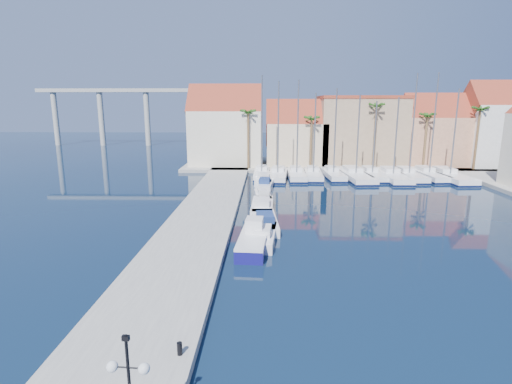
{
  "coord_description": "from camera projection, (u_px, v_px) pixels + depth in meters",
  "views": [
    {
      "loc": [
        -3.02,
        -21.88,
        10.73
      ],
      "look_at": [
        -3.97,
        12.9,
        3.0
      ],
      "focal_mm": 28.0,
      "sensor_mm": 36.0,
      "label": 1
    }
  ],
  "objects": [
    {
      "name": "motorboat_west_0",
      "position": [
        263.0,
        236.0,
        31.47
      ],
      "size": [
        2.33,
        5.97,
        1.4
      ],
      "rotation": [
        0.0,
        0.0,
        -0.08
      ],
      "color": "white",
      "rests_on": "ground"
    },
    {
      "name": "sailboat_4",
      "position": [
        333.0,
        174.0,
        58.64
      ],
      "size": [
        2.86,
        8.87,
        12.83
      ],
      "rotation": [
        0.0,
        0.0,
        0.06
      ],
      "color": "white",
      "rests_on": "ground"
    },
    {
      "name": "lamp_post",
      "position": [
        129.0,
        376.0,
        11.57
      ],
      "size": [
        1.3,
        0.41,
        3.83
      ],
      "rotation": [
        0.0,
        0.0,
        -0.07
      ],
      "color": "black",
      "rests_on": "quay_west"
    },
    {
      "name": "palm_3",
      "position": [
        427.0,
        117.0,
        62.14
      ],
      "size": [
        2.6,
        2.6,
        9.65
      ],
      "color": "brown",
      "rests_on": "shore_north"
    },
    {
      "name": "quay_west",
      "position": [
        202.0,
        219.0,
        36.96
      ],
      "size": [
        6.0,
        77.0,
        0.5
      ],
      "primitive_type": "cube",
      "color": "gray",
      "rests_on": "ground"
    },
    {
      "name": "viaduct",
      "position": [
        127.0,
        105.0,
        102.43
      ],
      "size": [
        48.0,
        2.2,
        14.45
      ],
      "color": "#9E9E99",
      "rests_on": "ground"
    },
    {
      "name": "motorboat_west_5",
      "position": [
        263.0,
        179.0,
        55.31
      ],
      "size": [
        2.35,
        7.12,
        1.4
      ],
      "rotation": [
        0.0,
        0.0,
        -0.01
      ],
      "color": "white",
      "rests_on": "ground"
    },
    {
      "name": "palm_1",
      "position": [
        312.0,
        120.0,
        62.72
      ],
      "size": [
        2.6,
        2.6,
        9.15
      ],
      "color": "brown",
      "rests_on": "shore_north"
    },
    {
      "name": "bollard",
      "position": [
        180.0,
        349.0,
        16.57
      ],
      "size": [
        0.22,
        0.22,
        0.55
      ],
      "primitive_type": "cylinder",
      "color": "black",
      "rests_on": "quay_west"
    },
    {
      "name": "palm_4",
      "position": [
        480.0,
        111.0,
        61.72
      ],
      "size": [
        2.6,
        2.6,
        10.65
      ],
      "color": "brown",
      "rests_on": "shore_north"
    },
    {
      "name": "palm_0",
      "position": [
        248.0,
        114.0,
        62.78
      ],
      "size": [
        2.6,
        2.6,
        10.15
      ],
      "color": "brown",
      "rests_on": "shore_north"
    },
    {
      "name": "fishing_boat",
      "position": [
        253.0,
        240.0,
        30.0
      ],
      "size": [
        2.4,
        6.1,
        2.09
      ],
      "rotation": [
        0.0,
        0.0,
        -0.07
      ],
      "color": "navy",
      "rests_on": "ground"
    },
    {
      "name": "sailboat_10",
      "position": [
        448.0,
        176.0,
        57.45
      ],
      "size": [
        3.73,
        11.84,
        12.72
      ],
      "rotation": [
        0.0,
        0.0,
        0.06
      ],
      "color": "white",
      "rests_on": "ground"
    },
    {
      "name": "sailboat_9",
      "position": [
        427.0,
        174.0,
        58.46
      ],
      "size": [
        3.32,
        10.14,
        14.91
      ],
      "rotation": [
        0.0,
        0.0,
        0.07
      ],
      "color": "white",
      "rests_on": "ground"
    },
    {
      "name": "building_2",
      "position": [
        360.0,
        130.0,
        68.74
      ],
      "size": [
        14.2,
        10.2,
        11.5
      ],
      "color": "#9D8061",
      "rests_on": "shore_north"
    },
    {
      "name": "sailboat_3",
      "position": [
        313.0,
        174.0,
        58.59
      ],
      "size": [
        2.71,
        9.0,
        12.22
      ],
      "rotation": [
        0.0,
        0.0,
        -0.04
      ],
      "color": "white",
      "rests_on": "ground"
    },
    {
      "name": "building_4",
      "position": [
        490.0,
        127.0,
        66.08
      ],
      "size": [
        8.3,
        8.0,
        14.0
      ],
      "color": "silver",
      "rests_on": "shore_north"
    },
    {
      "name": "sailboat_2",
      "position": [
        296.0,
        174.0,
        58.47
      ],
      "size": [
        2.52,
        9.26,
        13.97
      ],
      "rotation": [
        0.0,
        0.0,
        0.01
      ],
      "color": "white",
      "rests_on": "ground"
    },
    {
      "name": "motorboat_west_2",
      "position": [
        262.0,
        206.0,
        40.66
      ],
      "size": [
        2.27,
        6.69,
        1.4
      ],
      "rotation": [
        0.0,
        0.0,
        -0.02
      ],
      "color": "white",
      "rests_on": "ground"
    },
    {
      "name": "building_0",
      "position": [
        226.0,
        129.0,
        68.32
      ],
      "size": [
        12.3,
        9.0,
        13.5
      ],
      "color": "beige",
      "rests_on": "shore_north"
    },
    {
      "name": "palm_2",
      "position": [
        376.0,
        108.0,
        62.04
      ],
      "size": [
        2.6,
        2.6,
        11.15
      ],
      "color": "brown",
      "rests_on": "shore_north"
    },
    {
      "name": "sailboat_5",
      "position": [
        354.0,
        175.0,
        58.09
      ],
      "size": [
        4.04,
        12.26,
        11.92
      ],
      "rotation": [
        0.0,
        0.0,
        0.07
      ],
      "color": "white",
      "rests_on": "ground"
    },
    {
      "name": "sailboat_1",
      "position": [
        278.0,
        174.0,
        58.32
      ],
      "size": [
        3.35,
        9.94,
        13.79
      ],
      "rotation": [
        0.0,
        0.0,
        -0.08
      ],
      "color": "white",
      "rests_on": "ground"
    },
    {
      "name": "sailboat_6",
      "position": [
        371.0,
        174.0,
        58.43
      ],
      "size": [
        2.86,
        9.39,
        11.08
      ],
      "rotation": [
        0.0,
        0.0,
        0.04
      ],
      "color": "white",
      "rests_on": "ground"
    },
    {
      "name": "building_3",
      "position": [
        432.0,
        133.0,
        67.53
      ],
      "size": [
        10.3,
        8.0,
        12.0
      ],
      "color": "#B37A5A",
      "rests_on": "shore_north"
    },
    {
      "name": "motorboat_west_1",
      "position": [
        265.0,
        222.0,
        35.31
      ],
      "size": [
        2.57,
        6.71,
        1.4
      ],
      "rotation": [
        0.0,
        0.0,
        0.07
      ],
      "color": "white",
      "rests_on": "ground"
    },
    {
      "name": "building_1",
      "position": [
        296.0,
        136.0,
        68.26
      ],
      "size": [
        10.3,
        8.0,
        11.0
      ],
      "color": "#CFB592",
      "rests_on": "shore_north"
    },
    {
      "name": "motorboat_west_3",
      "position": [
        263.0,
        196.0,
        45.07
      ],
      "size": [
        2.14,
        5.28,
        1.4
      ],
      "rotation": [
        0.0,
        0.0,
        0.1
      ],
      "color": "white",
      "rests_on": "ground"
    },
    {
      "name": "sailboat_0",
      "position": [
        262.0,
        173.0,
        59.32
      ],
      "size": [
        2.38,
        8.49,
        14.63
      ],
      "rotation": [
        0.0,
        0.0,
        -0.02
      ],
      "color": "white",
      "rests_on": "ground"
    },
    {
      "name": "motorboat_west_4",
      "position": [
        265.0,
        184.0,
        51.71
      ],
      "size": [
        2.41,
        5.99,
        1.4
      ],
      "rotation": [
        0.0,
        0.0,
        -0.09
      ],
      "color": "white",
      "rests_on": "ground"
    },
    {
      "name": "sailboat_8",
      "position": [
        408.0,
        175.0,
        57.92
      ],
      "size": [
        3.09,
        9.78,
        14.81
      ],
      "rotation": [
        0.0,
        0.0,
        0.06
      ],
      "color": "white",
      "rests_on": "ground"
    },
    {
      "name": "sailboat_7",
      "position": [
        392.0,
        176.0,
        57.51
      ],
      "size": [
        3.01,
        11.21,
        11.59
      ],
      "rotation": [
        0.0,
        0.0,
        -0.0
      ],
      "color": "white",
      "rests_on": "ground"
    },
    {
      "name": "ground",
      "position": [
        317.0,
        289.0,
        23.6
      ],
      "size": [
        260.0,
        260.0,
        0.0
      ],
      "primitive_type": "plane",
      "color": "black",
      "rests_on": "ground"
    },
    {
      "name": "shore_north",
      "position": [
        341.0,
        164.0,
        70.12
      ],
      "size": [
        54.0,
        16.0,
        0.5
      ],
      "primitive_type": "cube",
      "color": "gray",
      "rests_on": "ground"
    }
  ]
}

